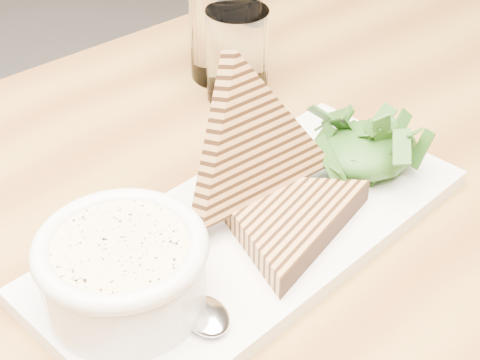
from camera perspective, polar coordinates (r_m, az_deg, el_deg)
table_top at (r=0.68m, az=12.48°, el=-3.51°), size 1.39×0.97×0.04m
table_leg_br at (r=1.50m, az=15.38°, el=2.56°), size 0.06×0.06×0.74m
platter at (r=0.61m, az=1.14°, el=-4.07°), size 0.40×0.22×0.02m
soup_bowl at (r=0.53m, az=-8.95°, el=-7.54°), size 0.12×0.12×0.05m
soup at (r=0.52m, az=-9.25°, el=-5.32°), size 0.10×0.10×0.01m
bowl_rim at (r=0.51m, az=-9.27°, el=-5.15°), size 0.12×0.12×0.01m
sandwich_flat at (r=0.60m, az=3.42°, el=-2.90°), size 0.21×0.21×0.02m
sandwich_lean at (r=0.60m, az=1.01°, el=2.51°), size 0.17×0.15×0.19m
salad_base at (r=0.67m, az=9.98°, el=2.33°), size 0.10×0.08×0.04m
arugula_pile at (r=0.67m, az=10.05°, el=2.92°), size 0.11×0.10×0.05m
spoon_bowl at (r=0.53m, az=-2.62°, el=-10.46°), size 0.04×0.05×0.01m
glass_near at (r=0.82m, az=-1.12°, el=11.95°), size 0.08×0.08×0.12m
glass_far at (r=0.78m, az=-0.22°, el=9.68°), size 0.07×0.07×0.10m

